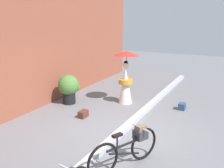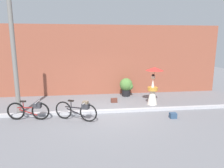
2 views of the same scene
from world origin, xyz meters
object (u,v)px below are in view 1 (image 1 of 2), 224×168
bicycle_near_officer (128,147)px  backpack_spare (182,106)px  backpack_on_pavement (83,114)px  potted_plant_by_door (69,87)px  person_with_parasol (126,77)px

bicycle_near_officer → backpack_spare: size_ratio=6.19×
backpack_on_pavement → backpack_spare: 3.23m
bicycle_near_officer → backpack_on_pavement: bicycle_near_officer is taller
bicycle_near_officer → backpack_spare: (3.78, -0.25, -0.32)m
bicycle_near_officer → backpack_on_pavement: 2.86m
bicycle_near_officer → backpack_spare: 3.80m
potted_plant_by_door → backpack_spare: 3.87m
bicycle_near_officer → potted_plant_by_door: 4.28m
bicycle_near_officer → person_with_parasol: person_with_parasol is taller
backpack_spare → potted_plant_by_door: bearing=107.9°
bicycle_near_officer → person_with_parasol: size_ratio=0.89×
potted_plant_by_door → backpack_spare: (1.18, -3.65, -0.47)m
backpack_on_pavement → backpack_spare: size_ratio=1.21×
backpack_spare → bicycle_near_officer: bearing=176.2°
bicycle_near_officer → person_with_parasol: bearing=25.4°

